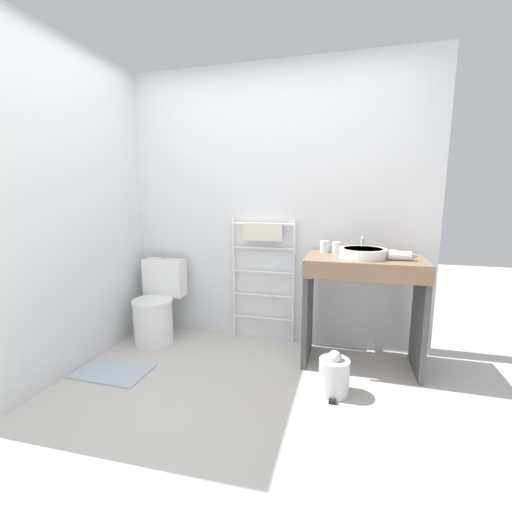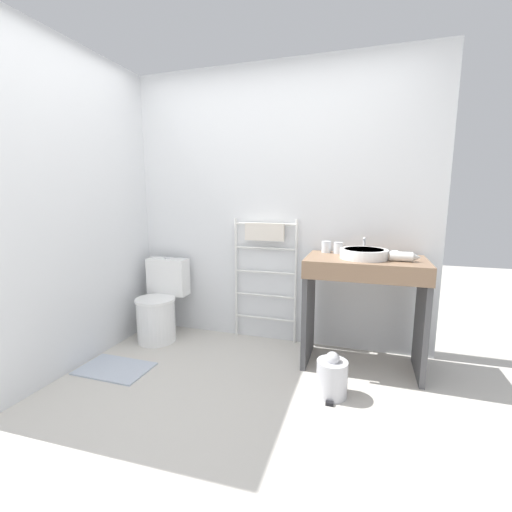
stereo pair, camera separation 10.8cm
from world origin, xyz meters
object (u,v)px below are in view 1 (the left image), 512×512
cup_near_wall (325,246)px  trash_bin (334,375)px  hair_dryer (401,255)px  cup_near_edge (337,247)px  towel_radiator (263,256)px  sink_basin (363,253)px  toilet (157,307)px

cup_near_wall → trash_bin: bearing=-78.4°
hair_dryer → cup_near_edge: bearing=155.6°
towel_radiator → cup_near_edge: (0.67, -0.10, 0.12)m
sink_basin → towel_radiator: bearing=161.5°
cup_near_wall → cup_near_edge: 0.10m
cup_near_wall → toilet: bearing=-173.0°
sink_basin → toilet: bearing=179.3°
hair_dryer → trash_bin: 1.01m
toilet → cup_near_edge: cup_near_edge is taller
sink_basin → cup_near_edge: bearing=137.5°
cup_near_edge → cup_near_wall: bearing=167.3°
towel_radiator → sink_basin: (0.88, -0.29, 0.12)m
sink_basin → trash_bin: (-0.17, -0.48, -0.80)m
toilet → cup_near_edge: size_ratio=8.24×
cup_near_edge → hair_dryer: size_ratio=0.44×
toilet → cup_near_wall: bearing=7.0°
sink_basin → cup_near_wall: (-0.31, 0.21, 0.01)m
sink_basin → hair_dryer: size_ratio=1.68×
toilet → hair_dryer: 2.21m
cup_near_wall → hair_dryer: bearing=-22.5°
toilet → sink_basin: bearing=-0.7°
sink_basin → cup_near_edge: 0.28m
hair_dryer → toilet: bearing=178.6°
toilet → towel_radiator: towel_radiator is taller
towel_radiator → cup_near_wall: size_ratio=12.07×
toilet → trash_bin: toilet is taller
sink_basin → cup_near_edge: cup_near_edge is taller
toilet → cup_near_wall: 1.67m
towel_radiator → hair_dryer: (1.15, -0.32, 0.11)m
hair_dryer → cup_near_wall: bearing=157.5°
sink_basin → hair_dryer: 0.27m
towel_radiator → cup_near_wall: towel_radiator is taller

